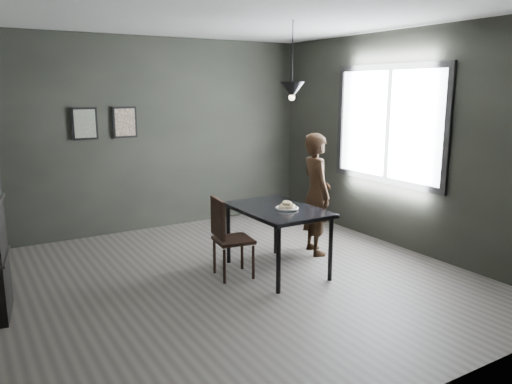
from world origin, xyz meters
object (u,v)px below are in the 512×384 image
cafe_table (277,215)px  pendant_lamp (292,90)px  wood_chair (226,233)px  white_plate (287,209)px  woman (316,194)px

cafe_table → pendant_lamp: pendant_lamp is taller
cafe_table → wood_chair: wood_chair is taller
cafe_table → white_plate: bearing=-63.7°
white_plate → wood_chair: 0.72m
pendant_lamp → white_plate: bearing=-132.4°
cafe_table → wood_chair: (-0.58, 0.13, -0.16)m
white_plate → pendant_lamp: (0.19, 0.21, 1.29)m
cafe_table → wood_chair: size_ratio=1.32×
wood_chair → woman: bearing=15.2°
woman → wood_chair: size_ratio=1.69×
white_plate → wood_chair: wood_chair is taller
white_plate → pendant_lamp: bearing=47.6°
woman → white_plate: bearing=135.4°
cafe_table → white_plate: 0.15m
white_plate → wood_chair: size_ratio=0.25×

